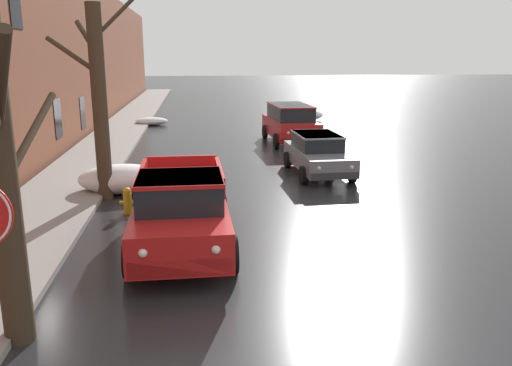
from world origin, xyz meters
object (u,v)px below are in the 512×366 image
(bare_tree_second_along_sidewalk, at_px, (99,99))
(fire_hydrant, at_px, (128,200))
(pickup_truck_red_approaching_near_lane, at_px, (181,210))
(suv_red_parked_kerbside_mid, at_px, (290,122))
(sedan_grey_parked_kerbside_close, at_px, (318,153))

(bare_tree_second_along_sidewalk, relative_size, fire_hydrant, 8.08)
(bare_tree_second_along_sidewalk, relative_size, pickup_truck_red_approaching_near_lane, 1.13)
(pickup_truck_red_approaching_near_lane, xyz_separation_m, fire_hydrant, (-1.48, 2.77, -0.52))
(pickup_truck_red_approaching_near_lane, height_order, fire_hydrant, pickup_truck_red_approaching_near_lane)
(suv_red_parked_kerbside_mid, xyz_separation_m, fire_hydrant, (-6.31, -10.68, -0.63))
(bare_tree_second_along_sidewalk, height_order, sedan_grey_parked_kerbside_close, bare_tree_second_along_sidewalk)
(sedan_grey_parked_kerbside_close, height_order, suv_red_parked_kerbside_mid, suv_red_parked_kerbside_mid)
(pickup_truck_red_approaching_near_lane, xyz_separation_m, suv_red_parked_kerbside_mid, (4.83, 13.45, 0.11))
(bare_tree_second_along_sidewalk, distance_m, pickup_truck_red_approaching_near_lane, 5.39)
(bare_tree_second_along_sidewalk, distance_m, suv_red_parked_kerbside_mid, 11.67)
(pickup_truck_red_approaching_near_lane, xyz_separation_m, sedan_grey_parked_kerbside_close, (4.58, 6.74, -0.13))
(sedan_grey_parked_kerbside_close, relative_size, suv_red_parked_kerbside_mid, 0.90)
(fire_hydrant, bearing_deg, sedan_grey_parked_kerbside_close, 33.22)
(bare_tree_second_along_sidewalk, distance_m, fire_hydrant, 3.15)
(sedan_grey_parked_kerbside_close, bearing_deg, pickup_truck_red_approaching_near_lane, -124.20)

